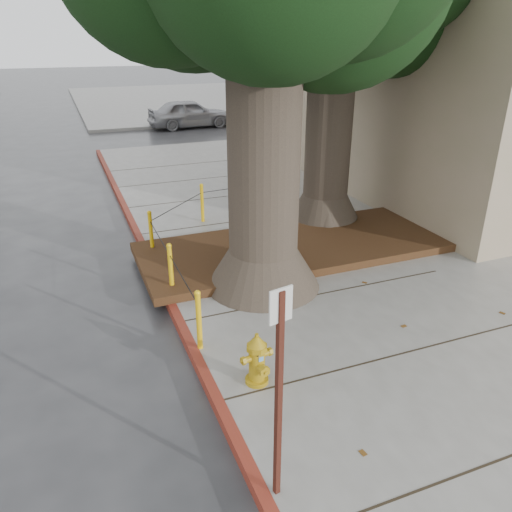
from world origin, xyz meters
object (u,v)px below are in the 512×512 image
(fire_hydrant, at_px, (257,359))
(signpost, at_px, (279,387))
(car_silver, at_px, (190,113))
(car_red, at_px, (297,112))

(fire_hydrant, relative_size, signpost, 0.32)
(signpost, relative_size, car_silver, 0.57)
(signpost, bearing_deg, car_silver, 66.00)
(car_silver, relative_size, car_red, 1.07)
(signpost, distance_m, car_red, 22.44)
(fire_hydrant, bearing_deg, signpost, -114.22)
(fire_hydrant, relative_size, car_silver, 0.19)
(fire_hydrant, xyz_separation_m, signpost, (-0.45, -1.66, 0.94))
(car_red, bearing_deg, car_silver, 80.89)
(fire_hydrant, xyz_separation_m, car_red, (9.50, 18.44, 0.10))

